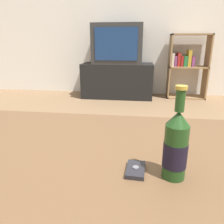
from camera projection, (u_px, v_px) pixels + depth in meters
name	position (u px, v px, depth m)	size (l,w,h in m)	color
back_wall	(132.00, 11.00, 3.39)	(8.00, 0.05, 2.60)	silver
coffee_table	(86.00, 167.00, 0.81)	(1.27, 0.90, 0.45)	brown
tv_stand	(118.00, 80.00, 3.43)	(1.08, 0.48, 0.52)	black
television	(118.00, 44.00, 3.26)	(0.73, 0.48, 0.57)	#2D2D2D
bookshelf	(186.00, 65.00, 3.32)	(0.57, 0.30, 0.95)	#99754C
beer_bottle	(176.00, 146.00, 0.63)	(0.07, 0.07, 0.28)	#1E4219
cell_phone	(136.00, 170.00, 0.68)	(0.06, 0.10, 0.02)	#232328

